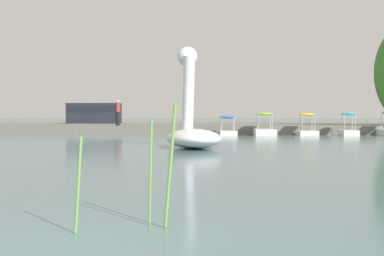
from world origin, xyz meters
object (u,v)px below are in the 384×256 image
object	(u,v)px
pedal_boat_cyan	(348,129)
parked_van	(94,112)
pedal_boat_lime	(265,129)
pedal_boat_yellow	(307,128)
swan_boat	(192,125)
pedal_boat_blue	(228,130)
person_on_path	(118,112)

from	to	relation	value
pedal_boat_cyan	parked_van	world-z (taller)	parked_van
pedal_boat_lime	pedal_boat_yellow	xyz separation A→B (m)	(2.68, 0.27, 0.04)
pedal_boat_lime	parked_van	xyz separation A→B (m)	(-13.70, 13.68, 1.13)
swan_boat	pedal_boat_blue	size ratio (longest dim) A/B	2.25
pedal_boat_lime	pedal_boat_yellow	world-z (taller)	pedal_boat_lime
pedal_boat_lime	person_on_path	xyz separation A→B (m)	(-9.74, 3.00, 1.09)
swan_boat	parked_van	distance (m)	28.17
parked_van	pedal_boat_yellow	bearing A→B (deg)	-39.32
pedal_boat_yellow	parked_van	xyz separation A→B (m)	(-16.38, 13.41, 1.09)
pedal_boat_lime	person_on_path	bearing A→B (deg)	162.87
pedal_boat_cyan	person_on_path	world-z (taller)	person_on_path
pedal_boat_yellow	swan_boat	bearing A→B (deg)	-117.43
swan_boat	pedal_boat_blue	xyz separation A→B (m)	(1.79, 12.70, -0.48)
pedal_boat_yellow	person_on_path	world-z (taller)	person_on_path
pedal_boat_lime	person_on_path	size ratio (longest dim) A/B	1.27
pedal_boat_blue	pedal_boat_lime	bearing A→B (deg)	2.32
pedal_boat_cyan	pedal_boat_lime	bearing A→B (deg)	178.58
swan_boat	person_on_path	bearing A→B (deg)	109.65
parked_van	pedal_boat_cyan	bearing A→B (deg)	-36.23
swan_boat	pedal_boat_yellow	xyz separation A→B (m)	(6.78, 13.06, -0.40)
pedal_boat_blue	swan_boat	bearing A→B (deg)	-98.02
pedal_boat_cyan	person_on_path	bearing A→B (deg)	168.13
pedal_boat_lime	pedal_boat_yellow	distance (m)	2.69
pedal_boat_yellow	person_on_path	distance (m)	12.76
pedal_boat_yellow	pedal_boat_lime	bearing A→B (deg)	-174.25
swan_boat	pedal_boat_lime	world-z (taller)	swan_boat
pedal_boat_blue	person_on_path	size ratio (longest dim) A/B	1.02
pedal_boat_yellow	pedal_boat_cyan	world-z (taller)	pedal_boat_cyan
pedal_boat_cyan	swan_boat	bearing A→B (deg)	-126.14
pedal_boat_cyan	parked_van	size ratio (longest dim) A/B	0.38
swan_boat	pedal_boat_lime	xyz separation A→B (m)	(4.10, 12.79, -0.44)
pedal_boat_lime	person_on_path	distance (m)	10.25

